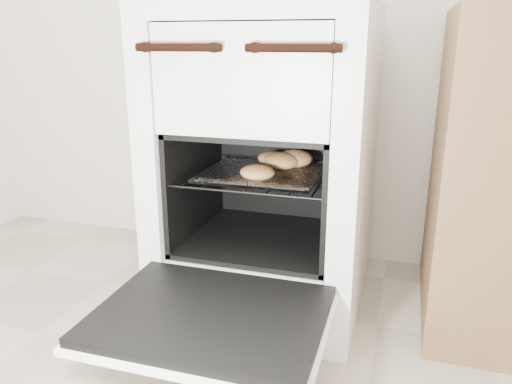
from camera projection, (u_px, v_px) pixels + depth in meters
stove at (270, 163)px, 1.65m from camera, size 0.64×0.71×0.98m
oven_door at (211, 318)px, 1.23m from camera, size 0.58×0.45×0.04m
oven_rack at (264, 174)px, 1.59m from camera, size 0.47×0.45×0.01m
foil_sheet at (262, 173)px, 1.57m from camera, size 0.36×0.32×0.01m
baked_rolls at (280, 161)px, 1.60m from camera, size 0.21×0.31×0.05m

